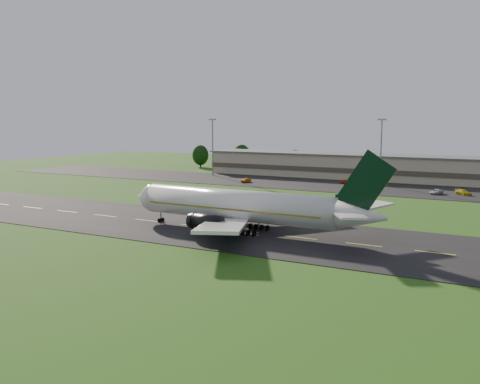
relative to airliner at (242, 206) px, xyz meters
The scene contains 12 objects.
ground 4.68m from the airliner, ahead, with size 360.00×360.00×0.00m, color #224611.
taxiway 4.63m from the airliner, ahead, with size 220.00×30.00×0.10m, color black.
apron 72.16m from the airliner, 89.67° to the left, with size 260.00×30.00×0.10m, color black.
airliner is the anchor object (origin of this frame).
terminal 96.44m from the airliner, 85.94° to the left, with size 145.00×16.00×8.40m.
light_mast_west 97.19m from the airliner, 124.30° to the left, with size 2.40×1.20×20.35m.
light_mast_centre 80.60m from the airliner, 86.12° to the left, with size 2.40×1.20×20.35m.
tree_line 107.86m from the airliner, 78.20° to the left, with size 199.36×9.45×10.02m.
service_vehicle_a 75.24m from the airliner, 117.08° to the left, with size 1.72×4.28×1.46m, color orange.
service_vehicle_b 79.00m from the airliner, 93.66° to the left, with size 1.24×3.56×1.17m, color maroon.
service_vehicle_c 71.67m from the airliner, 70.59° to the left, with size 2.20×4.78×1.33m, color silver.
service_vehicle_d 75.76m from the airliner, 66.27° to the left, with size 1.95×4.80×1.39m, color #C3B10B.
Camera 1 is at (44.41, -83.97, 20.38)m, focal length 40.00 mm.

